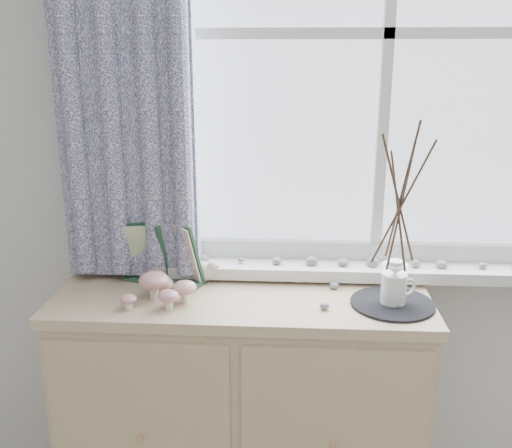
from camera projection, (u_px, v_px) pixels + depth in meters
name	position (u px, v px, depth m)	size (l,w,h in m)	color
sideboard	(242.00, 409.00, 1.95)	(1.20, 0.45, 0.85)	beige
botanical_book	(162.00, 254.00, 1.87)	(0.31, 0.13, 0.22)	#21442F
toadstool_cluster	(162.00, 287.00, 1.75)	(0.22, 0.15, 0.09)	silver
wooden_eggs	(160.00, 280.00, 1.86)	(0.10, 0.12, 0.08)	tan
songbird_figurine	(200.00, 270.00, 1.92)	(0.15, 0.07, 0.08)	white
crocheted_doily	(392.00, 304.00, 1.75)	(0.26, 0.26, 0.01)	black
twig_pitcher	(400.00, 199.00, 1.65)	(0.27, 0.27, 0.58)	white
sideboard_pebbles	(337.00, 294.00, 1.80)	(0.33, 0.23, 0.02)	gray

